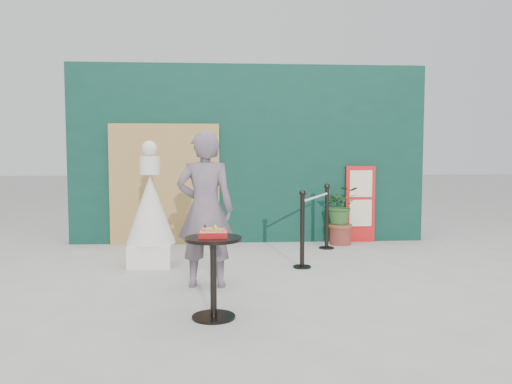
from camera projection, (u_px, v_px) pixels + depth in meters
name	position (u px, v px, depth m)	size (l,w,h in m)	color
ground	(263.00, 291.00, 5.50)	(60.00, 60.00, 0.00)	#ADAAA5
back_wall	(248.00, 154.00, 8.52)	(6.00, 0.30, 3.00)	#0A3125
bamboo_fence	(165.00, 184.00, 8.25)	(1.80, 0.08, 2.00)	tan
woman	(205.00, 209.00, 5.61)	(0.64, 0.42, 1.76)	slate
menu_board	(360.00, 204.00, 8.51)	(0.50, 0.07, 1.30)	red
statue	(151.00, 215.00, 6.70)	(0.66, 0.66, 1.68)	white
cafe_table	(213.00, 264.00, 4.55)	(0.52, 0.52, 0.75)	black
food_basket	(213.00, 233.00, 4.53)	(0.26, 0.19, 0.11)	#A81311
planter	(341.00, 211.00, 8.26)	(0.57, 0.50, 0.98)	maroon
stanchion_barrier	(316.00, 224.00, 7.24)	(0.84, 1.54, 1.03)	black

